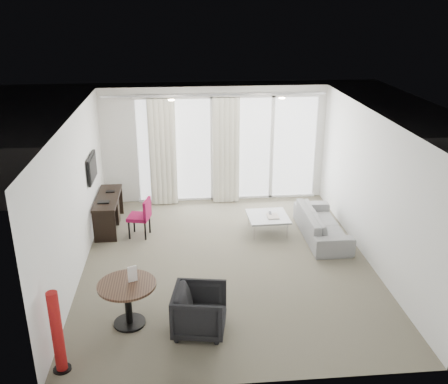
{
  "coord_description": "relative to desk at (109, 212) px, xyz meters",
  "views": [
    {
      "loc": [
        -0.76,
        -7.76,
        4.38
      ],
      "look_at": [
        0.0,
        0.6,
        1.1
      ],
      "focal_mm": 40.0,
      "sensor_mm": 36.0,
      "label": 1
    }
  ],
  "objects": [
    {
      "name": "round_table",
      "position": [
        0.68,
        -3.31,
        -0.0
      ],
      "size": [
        1.09,
        1.09,
        0.66
      ],
      "primitive_type": null,
      "rotation": [
        0.0,
        0.0,
        0.43
      ],
      "color": "#40291D",
      "rests_on": "floor"
    },
    {
      "name": "desk_chair",
      "position": [
        0.64,
        -0.45,
        0.06
      ],
      "size": [
        0.5,
        0.48,
        0.78
      ],
      "primitive_type": null,
      "rotation": [
        0.0,
        0.0,
        -0.22
      ],
      "color": "maroon",
      "rests_on": "floor"
    },
    {
      "name": "remote",
      "position": [
        3.23,
        -0.41,
        0.03
      ],
      "size": [
        0.08,
        0.18,
        0.02
      ],
      "primitive_type": null,
      "rotation": [
        0.0,
        0.0,
        -0.12
      ],
      "color": "black",
      "rests_on": "coffee_table"
    },
    {
      "name": "tub_armchair",
      "position": [
        1.68,
        -3.56,
        -0.0
      ],
      "size": [
        0.83,
        0.82,
        0.66
      ],
      "primitive_type": "imported",
      "rotation": [
        0.0,
        0.0,
        1.4
      ],
      "color": "black",
      "rests_on": "floor"
    },
    {
      "name": "balustrade",
      "position": [
        2.55,
        4.3,
        0.17
      ],
      "size": [
        5.5,
        0.06,
        1.05
      ],
      "primitive_type": null,
      "color": "#B2B2B7",
      "rests_on": "terrace_slab"
    },
    {
      "name": "tv",
      "position": [
        -0.21,
        -0.2,
        1.02
      ],
      "size": [
        0.05,
        0.8,
        0.5
      ],
      "primitive_type": null,
      "color": "black",
      "rests_on": "wall_left"
    },
    {
      "name": "terrace_slab",
      "position": [
        2.55,
        2.85,
        -0.39
      ],
      "size": [
        5.6,
        3.0,
        0.12
      ],
      "primitive_type": "cube",
      "color": "#4D4D50",
      "rests_on": "ground"
    },
    {
      "name": "rattan_chair_b",
      "position": [
        3.69,
        2.75,
        0.12
      ],
      "size": [
        0.73,
        0.73,
        0.91
      ],
      "primitive_type": null,
      "rotation": [
        0.0,
        0.0,
        0.18
      ],
      "color": "brown",
      "rests_on": "terrace_slab"
    },
    {
      "name": "wall_front",
      "position": [
        2.25,
        -4.65,
        0.97
      ],
      "size": [
        5.0,
        0.0,
        2.6
      ],
      "primitive_type": "cube",
      "color": "silver",
      "rests_on": "ground"
    },
    {
      "name": "wall_right",
      "position": [
        4.75,
        -1.65,
        0.97
      ],
      "size": [
        0.0,
        6.0,
        2.6
      ],
      "primitive_type": "cube",
      "color": "silver",
      "rests_on": "ground"
    },
    {
      "name": "menu_card",
      "position": [
        0.76,
        -3.24,
        0.39
      ],
      "size": [
        0.13,
        0.07,
        0.24
      ],
      "primitive_type": null,
      "rotation": [
        0.0,
        0.0,
        0.39
      ],
      "color": "white",
      "rests_on": "round_table"
    },
    {
      "name": "ceiling",
      "position": [
        2.25,
        -1.65,
        2.27
      ],
      "size": [
        5.0,
        6.0,
        0.0
      ],
      "primitive_type": "cube",
      "color": "white",
      "rests_on": "ground"
    },
    {
      "name": "curtain_left",
      "position": [
        1.1,
        1.17,
        0.87
      ],
      "size": [
        0.6,
        0.2,
        2.38
      ],
      "primitive_type": null,
      "color": "beige",
      "rests_on": "ground"
    },
    {
      "name": "magazine",
      "position": [
        3.26,
        -0.55,
        0.03
      ],
      "size": [
        0.22,
        0.28,
        0.02
      ],
      "primitive_type": null,
      "rotation": [
        0.0,
        0.0,
        -0.0
      ],
      "color": "gray",
      "rests_on": "coffee_table"
    },
    {
      "name": "rattan_chair_a",
      "position": [
        3.23,
        2.51,
        0.06
      ],
      "size": [
        0.56,
        0.56,
        0.79
      ],
      "primitive_type": null,
      "rotation": [
        0.0,
        0.0,
        0.04
      ],
      "color": "brown",
      "rests_on": "terrace_slab"
    },
    {
      "name": "coffee_table",
      "position": [
        3.16,
        -0.51,
        -0.16
      ],
      "size": [
        0.81,
        0.81,
        0.35
      ],
      "primitive_type": null,
      "rotation": [
        0.0,
        0.0,
        0.03
      ],
      "color": "gray",
      "rests_on": "floor"
    },
    {
      "name": "downlight_b",
      "position": [
        3.45,
        -0.05,
        2.26
      ],
      "size": [
        0.12,
        0.12,
        0.02
      ],
      "primitive_type": "cylinder",
      "color": "#FFE0B2",
      "rests_on": "ceiling"
    },
    {
      "name": "desk",
      "position": [
        0.0,
        0.0,
        0.0
      ],
      "size": [
        0.45,
        1.42,
        0.67
      ],
      "primitive_type": null,
      "color": "black",
      "rests_on": "floor"
    },
    {
      "name": "red_lamp",
      "position": [
        -0.09,
        -4.19,
        0.23
      ],
      "size": [
        0.29,
        0.29,
        1.13
      ],
      "primitive_type": "cylinder",
      "rotation": [
        0.0,
        0.0,
        0.35
      ],
      "color": "maroon",
      "rests_on": "floor"
    },
    {
      "name": "sofa",
      "position": [
        4.19,
        -0.81,
        -0.06
      ],
      "size": [
        0.72,
        1.85,
        0.54
      ],
      "primitive_type": "imported",
      "rotation": [
        0.0,
        0.0,
        1.57
      ],
      "color": "gray",
      "rests_on": "floor"
    },
    {
      "name": "window_panel",
      "position": [
        2.55,
        1.34,
        0.87
      ],
      "size": [
        4.0,
        0.02,
        2.38
      ],
      "primitive_type": null,
      "color": "white",
      "rests_on": "ground"
    },
    {
      "name": "curtain_track",
      "position": [
        2.25,
        1.17,
        2.12
      ],
      "size": [
        4.8,
        0.04,
        0.04
      ],
      "primitive_type": null,
      "color": "#B2B2B7",
      "rests_on": "ceiling"
    },
    {
      "name": "curtain_right",
      "position": [
        2.5,
        1.17,
        0.87
      ],
      "size": [
        0.6,
        0.2,
        2.38
      ],
      "primitive_type": null,
      "color": "beige",
      "rests_on": "ground"
    },
    {
      "name": "window_frame",
      "position": [
        2.55,
        1.32,
        0.87
      ],
      "size": [
        4.1,
        0.06,
        2.44
      ],
      "primitive_type": null,
      "color": "white",
      "rests_on": "ground"
    },
    {
      "name": "floor",
      "position": [
        2.25,
        -1.65,
        -0.33
      ],
      "size": [
        5.0,
        6.0,
        0.0
      ],
      "primitive_type": "cube",
      "color": "#5E5948",
      "rests_on": "ground"
    },
    {
      "name": "rattan_table",
      "position": [
        3.7,
        2.52,
        -0.09
      ],
      "size": [
        0.63,
        0.63,
        0.48
      ],
      "primitive_type": null,
      "rotation": [
        0.0,
        0.0,
        0.4
      ],
      "color": "brown",
      "rests_on": "terrace_slab"
    },
    {
      "name": "downlight_a",
      "position": [
        1.35,
        -0.05,
        2.26
      ],
      "size": [
        0.12,
        0.12,
        0.02
      ],
      "primitive_type": "cylinder",
      "color": "#FFE0B2",
      "rests_on": "ceiling"
    },
    {
      "name": "wall_left",
      "position": [
        -0.25,
        -1.65,
        0.97
      ],
      "size": [
        0.0,
        6.0,
        2.6
      ],
      "primitive_type": "cube",
      "color": "silver",
      "rests_on": "ground"
    }
  ]
}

